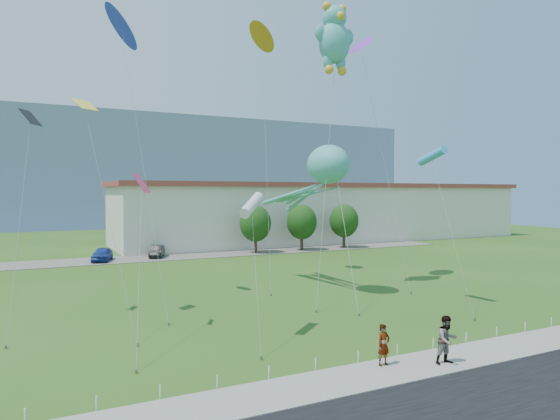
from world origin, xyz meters
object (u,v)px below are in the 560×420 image
Objects in this scene: pedestrian_left at (384,345)px; octopus_kite at (316,178)px; pedestrian_right at (447,340)px; parked_car_blue at (102,254)px; teddy_bear_kite at (334,37)px; parked_car_black at (157,251)px; warehouse at (328,212)px.

pedestrian_left is 0.12× the size of octopus_kite.
pedestrian_right is 38.67m from parked_car_blue.
teddy_bear_kite reaches higher than parked_car_blue.
parked_car_blue is 5.61m from parked_car_black.
pedestrian_right reaches higher than pedestrian_left.
parked_car_blue is 0.20× the size of teddy_bear_kite.
pedestrian_left is 37.26m from parked_car_blue.
pedestrian_left is at bearing -62.93° from parked_car_blue.
parked_car_black is at bearing 99.11° from pedestrian_right.
warehouse is 39.41m from teddy_bear_kite.
parked_car_blue is 26.19m from octopus_kite.
parked_car_black is at bearing 108.49° from teddy_bear_kite.
warehouse is 28.50m from parked_car_black.
parked_car_blue is 0.30× the size of octopus_kite.
pedestrian_left is at bearing -115.84° from teddy_bear_kite.
parked_car_black is (-26.89, -8.79, -3.45)m from warehouse.
warehouse is at bearing 55.03° from pedestrian_left.
warehouse reaches higher than pedestrian_left.
warehouse is at bearing 58.47° from teddy_bear_kite.
pedestrian_left reaches higher than parked_car_black.
teddy_bear_kite reaches higher than parked_car_black.
parked_car_blue is 1.07× the size of parked_car_black.
parked_car_blue reaches higher than parked_car_black.
teddy_bear_kite is (-19.31, -31.47, 13.78)m from warehouse.
pedestrian_left is 0.43× the size of parked_car_black.
pedestrian_left is at bearing -110.79° from octopus_kite.
parked_car_blue is at bearing -154.40° from parked_car_black.
parked_car_black is (-0.46, 37.40, -0.23)m from pedestrian_left.
parked_car_black is (5.58, 0.63, -0.07)m from parked_car_blue.
teddy_bear_kite reaches higher than warehouse.
parked_car_blue is at bearing -163.82° from warehouse.
warehouse is 37.67× the size of pedestrian_left.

